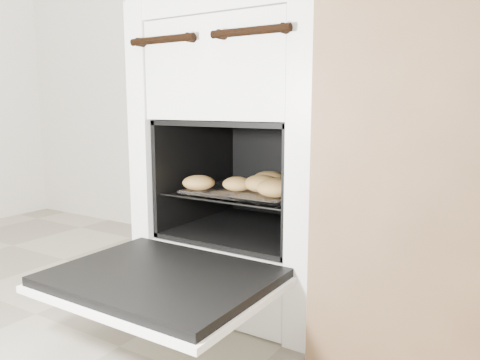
% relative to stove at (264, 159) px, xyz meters
% --- Properties ---
extents(stove, '(0.56, 0.62, 0.86)m').
position_rel_stove_xyz_m(stove, '(0.00, 0.00, 0.00)').
color(stove, white).
rests_on(stove, ground).
extents(oven_door, '(0.50, 0.39, 0.04)m').
position_rel_stove_xyz_m(oven_door, '(-0.00, -0.47, -0.23)').
color(oven_door, black).
rests_on(oven_door, stove).
extents(oven_rack, '(0.41, 0.39, 0.01)m').
position_rel_stove_xyz_m(oven_rack, '(-0.00, -0.06, -0.09)').
color(oven_rack, black).
rests_on(oven_rack, stove).
extents(foil_sheet, '(0.32, 0.28, 0.01)m').
position_rel_stove_xyz_m(foil_sheet, '(-0.00, -0.08, -0.08)').
color(foil_sheet, white).
rests_on(foil_sheet, oven_rack).
extents(baked_rolls, '(0.34, 0.31, 0.05)m').
position_rel_stove_xyz_m(baked_rolls, '(0.03, -0.11, -0.06)').
color(baked_rolls, tan).
rests_on(baked_rolls, foil_sheet).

